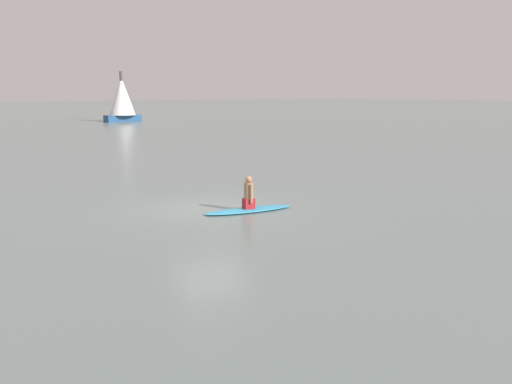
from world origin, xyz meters
TOP-DOWN VIEW (x-y plane):
  - ground_plane at (0.00, 0.00)m, footprint 400.00×400.00m
  - surfboard at (0.85, -0.95)m, footprint 3.08×1.22m
  - person_paddler at (0.85, -0.95)m, footprint 0.38×0.46m
  - sailboat_near_left at (17.60, 50.91)m, footprint 4.73×3.56m

SIDE VIEW (x-z plane):
  - ground_plane at x=0.00m, z-range 0.00..0.00m
  - surfboard at x=0.85m, z-range 0.00..0.09m
  - person_paddler at x=0.85m, z-range 0.04..1.08m
  - sailboat_near_left at x=17.60m, z-range -0.17..6.03m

